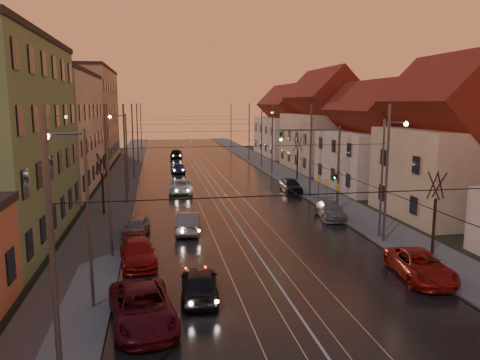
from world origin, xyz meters
TOP-DOWN VIEW (x-y plane):
  - ground at (0.00, 0.00)m, footprint 160.00×160.00m
  - road at (0.00, 40.00)m, footprint 16.00×120.00m
  - sidewalk_left at (-10.00, 40.00)m, footprint 4.00×120.00m
  - sidewalk_right at (10.00, 40.00)m, footprint 4.00×120.00m
  - tram_rail_0 at (-2.20, 40.00)m, footprint 0.06×120.00m
  - tram_rail_1 at (-0.77, 40.00)m, footprint 0.06×120.00m
  - tram_rail_2 at (0.77, 40.00)m, footprint 0.06×120.00m
  - tram_rail_3 at (2.20, 40.00)m, footprint 0.06×120.00m
  - apartment_left_2 at (-17.50, 34.00)m, footprint 10.00×20.00m
  - apartment_left_3 at (-17.50, 58.00)m, footprint 10.00×24.00m
  - house_right_1 at (17.00, 15.00)m, footprint 8.67×10.20m
  - house_right_2 at (17.00, 28.00)m, footprint 9.18×12.24m
  - house_right_3 at (17.00, 43.00)m, footprint 9.18×14.28m
  - house_right_4 at (17.00, 61.00)m, footprint 9.18×16.32m
  - catenary_pole_l_0 at (-8.60, -6.00)m, footprint 0.16×0.16m
  - catenary_pole_l_1 at (-8.60, 9.00)m, footprint 0.16×0.16m
  - catenary_pole_r_1 at (8.60, 9.00)m, footprint 0.16×0.16m
  - catenary_pole_l_2 at (-8.60, 24.00)m, footprint 0.16×0.16m
  - catenary_pole_r_2 at (8.60, 24.00)m, footprint 0.16×0.16m
  - catenary_pole_l_3 at (-8.60, 39.00)m, footprint 0.16×0.16m
  - catenary_pole_r_3 at (8.60, 39.00)m, footprint 0.16×0.16m
  - catenary_pole_l_4 at (-8.60, 54.00)m, footprint 0.16×0.16m
  - catenary_pole_r_4 at (8.60, 54.00)m, footprint 0.16×0.16m
  - catenary_pole_l_5 at (-8.60, 72.00)m, footprint 0.16×0.16m
  - catenary_pole_r_5 at (8.60, 72.00)m, footprint 0.16×0.16m
  - street_lamp_0 at (-9.10, 2.00)m, footprint 1.75×0.32m
  - street_lamp_1 at (9.10, 10.00)m, footprint 1.75×0.32m
  - street_lamp_2 at (-9.10, 30.00)m, footprint 1.75×0.32m
  - street_lamp_3 at (9.10, 46.00)m, footprint 1.75×0.32m
  - traffic_light_mast at (7.99, 18.00)m, footprint 5.30×0.32m
  - bare_tree_0 at (-10.20, 20.00)m, footprint 1.09×1.09m
  - bare_tree_1 at (10.20, 6.00)m, footprint 1.09×1.09m
  - bare_tree_2 at (10.40, 34.00)m, footprint 1.09×1.09m
  - driving_car_0 at (-4.04, 2.38)m, footprint 2.02×4.38m
  - driving_car_1 at (-3.78, 13.84)m, footprint 2.12×4.65m
  - driving_car_2 at (-3.49, 28.93)m, footprint 2.67×5.22m
  - driving_car_3 at (-3.16, 42.61)m, footprint 1.87×4.45m
  - driving_car_4 at (-2.65, 59.33)m, footprint 2.34×4.80m
  - parked_left_1 at (-6.60, 0.13)m, footprint 3.20×5.67m
  - parked_left_2 at (-7.06, 7.73)m, footprint 2.40×4.84m
  - parked_left_3 at (-7.35, 13.55)m, footprint 1.99×3.86m
  - parked_right_0 at (7.49, 2.81)m, footprint 2.95×5.33m
  - parked_right_1 at (7.60, 15.98)m, footprint 2.36×4.71m
  - parked_right_2 at (7.60, 27.05)m, footprint 1.88×4.36m

SIDE VIEW (x-z plane):
  - ground at x=0.00m, z-range 0.00..0.00m
  - road at x=0.00m, z-range 0.00..0.04m
  - tram_rail_0 at x=-2.20m, z-range 0.04..0.07m
  - tram_rail_1 at x=-0.77m, z-range 0.04..0.07m
  - tram_rail_2 at x=0.77m, z-range 0.04..0.07m
  - tram_rail_3 at x=2.20m, z-range 0.04..0.07m
  - sidewalk_left at x=-10.00m, z-range 0.00..0.15m
  - sidewalk_right at x=10.00m, z-range 0.00..0.15m
  - parked_left_3 at x=-7.35m, z-range 0.00..1.26m
  - driving_car_3 at x=-3.16m, z-range 0.00..1.28m
  - parked_right_1 at x=7.60m, z-range 0.00..1.32m
  - parked_left_2 at x=-7.06m, z-range 0.00..1.35m
  - driving_car_2 at x=-3.49m, z-range 0.00..1.41m
  - parked_right_0 at x=7.49m, z-range 0.00..1.41m
  - driving_car_0 at x=-4.04m, z-range 0.00..1.45m
  - parked_right_2 at x=7.60m, z-range 0.00..1.47m
  - driving_car_1 at x=-3.78m, z-range 0.00..1.48m
  - parked_left_1 at x=-6.60m, z-range 0.00..1.49m
  - driving_car_4 at x=-2.65m, z-range 0.00..1.58m
  - bare_tree_0 at x=-10.20m, z-range -0.07..5.04m
  - bare_tree_1 at x=10.20m, z-range -0.07..5.04m
  - bare_tree_2 at x=10.40m, z-range -0.07..5.04m
  - catenary_pole_l_0 at x=-8.60m, z-range 0.00..9.00m
  - catenary_pole_l_1 at x=-8.60m, z-range 0.00..9.00m
  - catenary_pole_r_1 at x=8.60m, z-range 0.00..9.00m
  - catenary_pole_l_2 at x=-8.60m, z-range 0.00..9.00m
  - catenary_pole_r_2 at x=8.60m, z-range 0.00..9.00m
  - catenary_pole_l_3 at x=-8.60m, z-range 0.00..9.00m
  - catenary_pole_r_3 at x=8.60m, z-range 0.00..9.00m
  - catenary_pole_l_4 at x=-8.60m, z-range 0.00..9.00m
  - catenary_pole_r_4 at x=8.60m, z-range 0.00..9.00m
  - catenary_pole_l_5 at x=-8.60m, z-range 0.00..9.00m
  - catenary_pole_r_5 at x=8.60m, z-range 0.00..9.00m
  - traffic_light_mast at x=7.99m, z-range 1.00..8.20m
  - house_right_2 at x=17.00m, z-range 0.04..9.24m
  - street_lamp_0 at x=-9.10m, z-range 0.89..8.89m
  - street_lamp_1 at x=9.10m, z-range 0.89..8.89m
  - street_lamp_2 at x=-9.10m, z-range 0.89..8.89m
  - street_lamp_3 at x=9.10m, z-range 0.89..8.89m
  - house_right_4 at x=17.00m, z-range 0.05..10.05m
  - house_right_1 at x=17.00m, z-range 0.05..10.85m
  - house_right_3 at x=17.00m, z-range 0.05..11.55m
  - apartment_left_2 at x=-17.50m, z-range 0.00..12.00m
  - apartment_left_3 at x=-17.50m, z-range 0.00..14.00m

